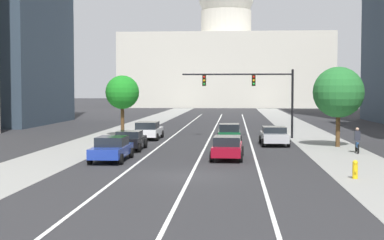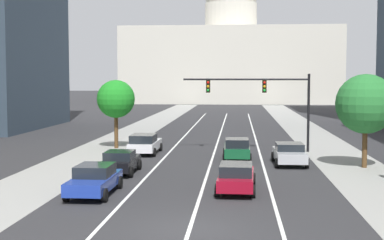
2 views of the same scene
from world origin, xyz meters
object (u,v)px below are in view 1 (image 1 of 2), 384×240
object	(u,v)px
street_tree_mid_right	(338,92)
car_green	(229,133)
capitol_building	(226,62)
cyclist	(357,140)
car_silver	(274,135)
street_tree_mid_left	(122,92)
car_white	(149,130)
car_crimson	(227,147)
fire_hydrant	(355,169)
car_blue	(112,148)
car_black	(130,140)
traffic_signal_mast	(255,87)

from	to	relation	value
street_tree_mid_right	car_green	bearing A→B (deg)	161.63
capitol_building	cyclist	bearing A→B (deg)	-84.25
car_silver	street_tree_mid_left	bearing A→B (deg)	58.38
capitol_building	car_green	size ratio (longest dim) A/B	11.98
capitol_building	street_tree_mid_right	xyz separation A→B (m)	(9.83, -99.22, -6.96)
car_green	car_white	distance (m)	7.38
capitol_building	car_crimson	bearing A→B (deg)	-89.08
fire_hydrant	car_white	bearing A→B (deg)	122.27
fire_hydrant	street_tree_mid_right	xyz separation A→B (m)	(1.91, 15.50, 3.59)
capitol_building	cyclist	distance (m)	104.32
car_blue	car_white	bearing A→B (deg)	0.22
car_black	car_silver	bearing A→B (deg)	-67.60
capitol_building	fire_hydrant	bearing A→B (deg)	-86.05
car_blue	traffic_signal_mast	bearing A→B (deg)	-27.87
car_white	traffic_signal_mast	bearing A→B (deg)	-75.66
car_crimson	car_green	bearing A→B (deg)	1.72
car_green	car_silver	size ratio (longest dim) A/B	0.95
car_green	car_silver	distance (m)	3.91
car_blue	car_black	xyz separation A→B (m)	(0.00, 6.09, -0.03)
street_tree_mid_left	street_tree_mid_right	bearing A→B (deg)	-25.71
car_crimson	cyclist	bearing A→B (deg)	-63.04
traffic_signal_mast	street_tree_mid_left	xyz separation A→B (m)	(-12.01, 1.13, -0.47)
car_blue	car_black	distance (m)	6.09
car_silver	car_crimson	bearing A→B (deg)	157.78
car_black	car_silver	world-z (taller)	car_silver
car_black	car_crimson	bearing A→B (deg)	-124.50
car_crimson	traffic_signal_mast	world-z (taller)	traffic_signal_mast
car_black	traffic_signal_mast	size ratio (longest dim) A/B	0.42
car_white	street_tree_mid_right	bearing A→B (deg)	-108.78
car_blue	capitol_building	bearing A→B (deg)	-2.51
car_silver	street_tree_mid_right	distance (m)	5.77
car_black	cyclist	bearing A→B (deg)	-92.48
fire_hydrant	street_tree_mid_left	distance (m)	29.17
car_crimson	fire_hydrant	bearing A→B (deg)	-137.98
street_tree_mid_left	car_silver	bearing A→B (deg)	-30.38
car_silver	street_tree_mid_left	world-z (taller)	street_tree_mid_left
car_silver	street_tree_mid_right	xyz separation A→B (m)	(4.65, -0.85, 3.30)
car_white	car_crimson	size ratio (longest dim) A/B	0.98
car_white	cyclist	distance (m)	18.18
car_crimson	fire_hydrant	world-z (taller)	car_crimson
car_green	traffic_signal_mast	size ratio (longest dim) A/B	0.43
car_green	traffic_signal_mast	world-z (taller)	traffic_signal_mast
car_silver	cyclist	distance (m)	7.19
cyclist	street_tree_mid_right	distance (m)	5.23
car_green	street_tree_mid_left	distance (m)	11.91
cyclist	car_green	bearing A→B (deg)	56.24
car_black	car_white	xyz separation A→B (m)	(-0.00, 8.72, 0.07)
car_crimson	traffic_signal_mast	size ratio (longest dim) A/B	0.50
car_blue	cyclist	size ratio (longest dim) A/B	2.73
street_tree_mid_right	car_white	bearing A→B (deg)	160.67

